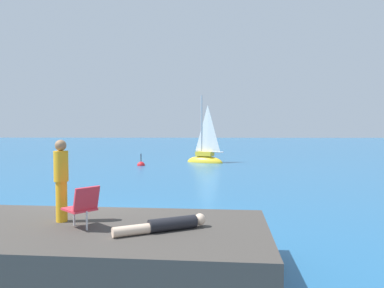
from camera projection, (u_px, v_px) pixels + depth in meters
The scene contains 9 objects.
ground_plane at pixel (101, 226), 10.52m from camera, with size 160.00×160.00×0.00m, color #236093.
shore_ledge at pixel (102, 251), 7.06m from camera, with size 6.27×3.29×0.93m, color #423D38.
boulder_seaward at pixel (100, 242), 9.09m from camera, with size 1.06×0.85×0.58m, color #3F3938.
boulder_inland at pixel (29, 244), 8.96m from camera, with size 0.81×0.64×0.44m, color #48383A.
sailboat_near at pixel (205, 158), 28.93m from camera, with size 3.13×2.29×5.71m.
person_sunbather at pixel (166, 225), 6.72m from camera, with size 1.63×0.92×0.25m.
person_standing at pixel (61, 178), 7.35m from camera, with size 0.28×0.28×1.62m.
beach_chair at pixel (83, 205), 6.85m from camera, with size 0.76×0.76×0.80m.
marker_buoy at pixel (141, 165), 26.70m from camera, with size 0.56×0.56×1.13m.
Camera 1 is at (2.77, -10.35, 2.82)m, focal length 34.99 mm.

